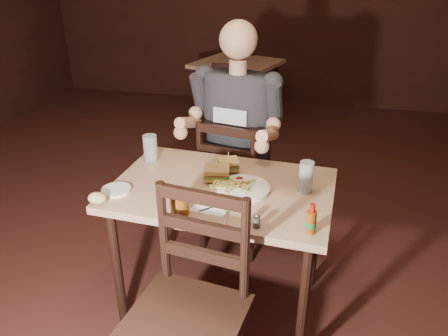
% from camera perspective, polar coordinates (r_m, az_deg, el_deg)
% --- Properties ---
extents(room_shell, '(7.00, 7.00, 7.00)m').
position_cam_1_polar(room_shell, '(2.36, -2.13, 15.66)').
color(room_shell, black).
rests_on(room_shell, ground).
extents(main_table, '(1.15, 0.81, 0.77)m').
position_cam_1_polar(main_table, '(2.27, -0.27, -4.41)').
color(main_table, tan).
rests_on(main_table, ground).
extents(bg_table, '(1.02, 1.02, 0.77)m').
position_cam_1_polar(bg_table, '(4.86, 1.69, 12.66)').
color(bg_table, tan).
rests_on(bg_table, ground).
extents(chair_far, '(0.51, 0.54, 0.93)m').
position_cam_1_polar(chair_far, '(2.90, 1.71, -1.87)').
color(chair_far, black).
rests_on(chair_far, ground).
extents(chair_near, '(0.53, 0.56, 1.00)m').
position_cam_1_polar(chair_near, '(1.88, -5.23, -19.28)').
color(chair_near, black).
rests_on(chair_near, ground).
extents(bg_chair_far, '(0.47, 0.50, 0.85)m').
position_cam_1_polar(bg_chair_far, '(5.45, 2.78, 11.40)').
color(bg_chair_far, black).
rests_on(bg_chair_far, ground).
extents(bg_chair_near, '(0.41, 0.44, 0.84)m').
position_cam_1_polar(bg_chair_near, '(4.42, 0.27, 7.69)').
color(bg_chair_near, black).
rests_on(bg_chair_near, ground).
extents(diner, '(0.66, 0.56, 1.02)m').
position_cam_1_polar(diner, '(2.64, 1.43, 7.71)').
color(diner, '#2F2F34').
rests_on(diner, chair_far).
extents(dinner_plate, '(0.28, 0.28, 0.01)m').
position_cam_1_polar(dinner_plate, '(2.18, 2.50, -2.76)').
color(dinner_plate, white).
rests_on(dinner_plate, main_table).
extents(sandwich_left, '(0.14, 0.13, 0.11)m').
position_cam_1_polar(sandwich_left, '(2.25, -0.94, -0.10)').
color(sandwich_left, tan).
rests_on(sandwich_left, dinner_plate).
extents(sandwich_right, '(0.13, 0.12, 0.09)m').
position_cam_1_polar(sandwich_right, '(2.34, 0.57, 0.88)').
color(sandwich_right, tan).
rests_on(sandwich_right, dinner_plate).
extents(fries_pile, '(0.26, 0.19, 0.04)m').
position_cam_1_polar(fries_pile, '(2.17, 0.98, -2.10)').
color(fries_pile, '#D7C067').
rests_on(fries_pile, dinner_plate).
extents(ketchup_dollop, '(0.04, 0.04, 0.01)m').
position_cam_1_polar(ketchup_dollop, '(2.26, 2.01, -1.36)').
color(ketchup_dollop, maroon).
rests_on(ketchup_dollop, dinner_plate).
extents(glass_left, '(0.09, 0.09, 0.15)m').
position_cam_1_polar(glass_left, '(2.51, -9.59, 2.62)').
color(glass_left, silver).
rests_on(glass_left, main_table).
extents(glass_right, '(0.08, 0.08, 0.16)m').
position_cam_1_polar(glass_right, '(2.17, 10.66, -1.17)').
color(glass_right, silver).
rests_on(glass_right, main_table).
extents(hot_sauce, '(0.05, 0.05, 0.14)m').
position_cam_1_polar(hot_sauce, '(1.87, 11.34, -6.49)').
color(hot_sauce, brown).
rests_on(hot_sauce, main_table).
extents(salt_shaker, '(0.04, 0.04, 0.06)m').
position_cam_1_polar(salt_shaker, '(1.91, 3.01, -6.61)').
color(salt_shaker, white).
rests_on(salt_shaker, main_table).
extents(pepper_shaker, '(0.03, 0.03, 0.06)m').
position_cam_1_polar(pepper_shaker, '(1.90, 4.27, -6.99)').
color(pepper_shaker, '#38332D').
rests_on(pepper_shaker, main_table).
extents(syrup_dispenser, '(0.10, 0.10, 0.12)m').
position_cam_1_polar(syrup_dispenser, '(1.98, -5.84, -4.53)').
color(syrup_dispenser, brown).
rests_on(syrup_dispenser, main_table).
extents(napkin, '(0.18, 0.17, 0.00)m').
position_cam_1_polar(napkin, '(2.05, -1.61, -4.97)').
color(napkin, white).
rests_on(napkin, main_table).
extents(knife, '(0.03, 0.19, 0.00)m').
position_cam_1_polar(knife, '(1.93, 0.06, -7.18)').
color(knife, silver).
rests_on(knife, napkin).
extents(fork, '(0.11, 0.11, 0.00)m').
position_cam_1_polar(fork, '(2.03, -1.58, -5.18)').
color(fork, silver).
rests_on(fork, napkin).
extents(side_plate, '(0.15, 0.15, 0.01)m').
position_cam_1_polar(side_plate, '(2.24, -13.90, -2.89)').
color(side_plate, white).
rests_on(side_plate, main_table).
extents(bread_roll, '(0.09, 0.08, 0.05)m').
position_cam_1_polar(bread_roll, '(2.13, -16.23, -3.79)').
color(bread_roll, tan).
rests_on(bread_roll, side_plate).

